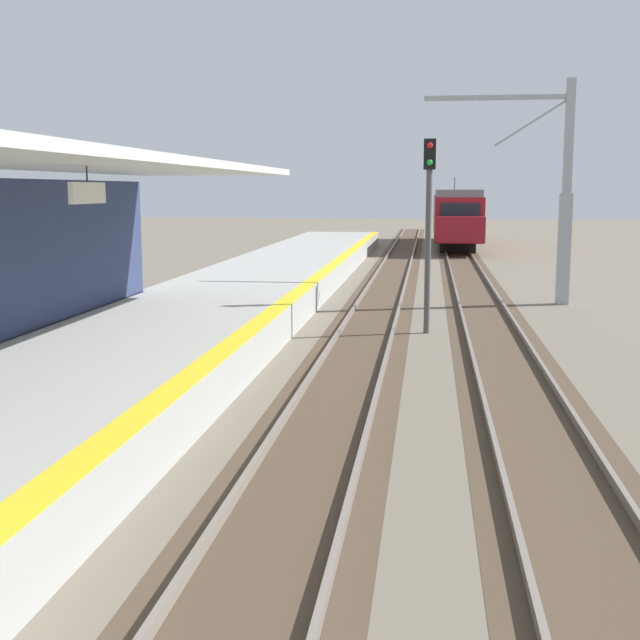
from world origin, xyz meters
name	(u,v)px	position (x,y,z in m)	size (l,w,h in m)	color
station_platform	(175,333)	(-2.50, 16.00, 0.45)	(5.00, 80.00, 0.91)	#A8A8A3
track_pair_nearest_platform	(369,327)	(1.90, 20.00, 0.05)	(2.34, 120.00, 0.16)	#4C3D2D
track_pair_middle	(491,329)	(5.30, 20.00, 0.05)	(2.34, 120.00, 0.16)	#4C3D2D
approaching_train	(456,214)	(5.30, 55.25, 2.18)	(2.93, 19.60, 4.76)	maroon
rail_signal_post	(429,215)	(3.51, 19.44, 3.19)	(0.32, 0.34, 5.20)	#4C4C4C
catenary_pylon_far_side	(557,198)	(7.77, 25.93, 3.60)	(5.00, 0.40, 7.50)	#9EA3A8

